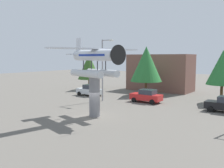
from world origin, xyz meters
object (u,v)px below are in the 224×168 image
Objects in this scene: floatplane_monument at (95,60)px; streetlight_primary at (103,66)px; storefront_building at (160,73)px; tree_west at (89,67)px; display_pedestal at (95,97)px; tree_center_back at (223,68)px; tree_east at (146,64)px; car_mid_red at (146,96)px; car_near_silver at (90,90)px.

streetlight_primary reaches higher than floatplane_monument.
tree_west is (-10.95, -6.92, 1.02)m from storefront_building.
display_pedestal is 17.77m from tree_center_back.
storefront_building is at bearing 84.18° from streetlight_primary.
tree_center_back is (12.00, -6.78, 1.44)m from storefront_building.
tree_center_back is (8.77, 15.22, 2.65)m from display_pedestal.
tree_east is at bearing 112.82° from floatplane_monument.
car_mid_red is 0.37× the size of storefront_building.
display_pedestal is at bearing 180.00° from floatplane_monument.
tree_east is (0.89, -6.86, 1.71)m from storefront_building.
storefront_building is (-3.23, 22.00, 1.21)m from display_pedestal.
streetlight_primary is (-4.84, 7.46, -0.92)m from floatplane_monument.
storefront_building reaches higher than car_near_silver.
streetlight_primary reaches higher than tree_west.
tree_east is at bearing -82.60° from storefront_building.
floatplane_monument is 20.86m from tree_west.
display_pedestal is 10.09m from car_mid_red.
car_near_silver is 9.87m from car_mid_red.
tree_east reaches higher than storefront_building.
floatplane_monument is 17.56m from tree_center_back.
tree_west is at bearing 133.24° from display_pedestal.
streetlight_primary reaches higher than car_near_silver.
car_near_silver is 0.64× the size of tree_west.
car_near_silver is 0.55× the size of tree_east.
storefront_building is at bearing 150.52° from tree_center_back.
display_pedestal is 22.27m from storefront_building.
car_mid_red is 15.95m from tree_west.
car_mid_red is 12.80m from storefront_building.
car_near_silver and car_mid_red have the same top height.
floatplane_monument reaches higher than tree_west.
storefront_building is (1.48, 14.57, -1.58)m from streetlight_primary.
streetlight_primary is at bearing 136.54° from floatplane_monument.
tree_west reaches higher than car_mid_red.
tree_west is 11.86m from tree_east.
display_pedestal is 0.39× the size of floatplane_monument.
car_near_silver is at bearing 153.61° from streetlight_primary.
tree_west is (-4.87, 5.36, 3.39)m from car_near_silver.
tree_west is 22.96m from tree_center_back.
car_near_silver is 0.37× the size of storefront_building.
floatplane_monument is at bearing -80.78° from tree_east.
tree_west is at bearing -179.65° from tree_center_back.
tree_center_back is (13.48, 7.78, -0.14)m from streetlight_primary.
floatplane_monument is at bearing -119.55° from tree_center_back.
streetlight_primary is at bearing -95.82° from storefront_building.
tree_west is at bearing 147.04° from floatplane_monument.
tree_east is at bearing -142.12° from car_near_silver.
car_mid_red is 7.07m from streetlight_primary.
tree_west reaches higher than storefront_building.
display_pedestal is 0.97× the size of car_near_silver.
storefront_building is at bearing 97.40° from tree_east.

